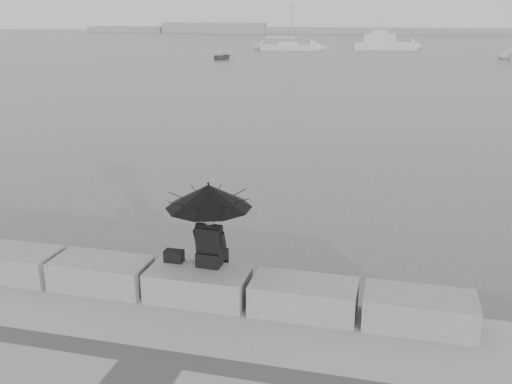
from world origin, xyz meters
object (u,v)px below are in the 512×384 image
(sailboat_left, at_px, (288,46))
(dinghy, at_px, (221,56))
(seated_person, at_px, (209,204))
(motor_cruiser, at_px, (385,44))

(sailboat_left, xyz_separation_m, dinghy, (-4.11, -19.40, -0.22))
(seated_person, bearing_deg, sailboat_left, 102.75)
(seated_person, relative_size, sailboat_left, 0.11)
(motor_cruiser, bearing_deg, seated_person, -98.25)
(sailboat_left, distance_m, dinghy, 19.84)
(seated_person, height_order, motor_cruiser, motor_cruiser)
(motor_cruiser, xyz_separation_m, dinghy, (-17.67, -23.46, -0.59))
(seated_person, distance_m, motor_cruiser, 79.67)
(motor_cruiser, bearing_deg, dinghy, -135.22)
(sailboat_left, bearing_deg, seated_person, -85.56)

